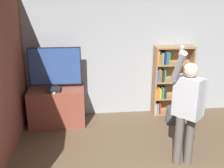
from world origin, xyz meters
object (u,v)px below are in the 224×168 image
object	(u,v)px
television	(55,67)
bookshelf	(169,80)
person	(187,106)
waste_bin	(173,115)
game_console	(54,90)

from	to	relation	value
television	bookshelf	xyz separation A→B (m)	(2.44, 0.18, -0.41)
person	television	bearing A→B (deg)	-169.30
television	person	bearing A→B (deg)	-39.67
bookshelf	person	size ratio (longest dim) A/B	0.80
person	waste_bin	size ratio (longest dim) A/B	5.66
game_console	person	xyz separation A→B (m)	(2.13, -1.51, 0.19)
person	bookshelf	bearing A→B (deg)	130.31
game_console	bookshelf	xyz separation A→B (m)	(2.47, 0.41, -0.01)
game_console	waste_bin	world-z (taller)	game_console
television	person	world-z (taller)	person
person	game_console	bearing A→B (deg)	-164.97
game_console	bookshelf	world-z (taller)	bookshelf
waste_bin	bookshelf	bearing A→B (deg)	87.70
game_console	bookshelf	size ratio (longest dim) A/B	0.17
game_console	bookshelf	distance (m)	2.50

